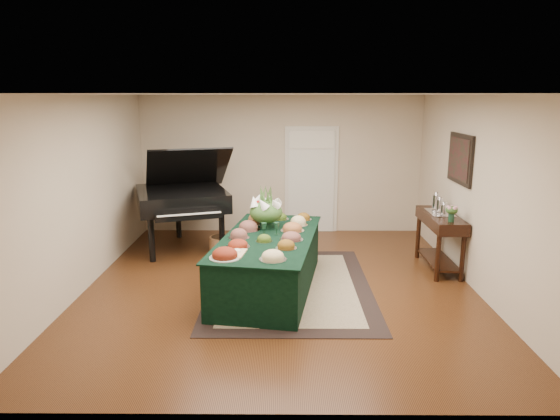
{
  "coord_description": "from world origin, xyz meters",
  "views": [
    {
      "loc": [
        0.05,
        -6.79,
        2.69
      ],
      "look_at": [
        0.0,
        0.3,
        1.05
      ],
      "focal_mm": 32.0,
      "sensor_mm": 36.0,
      "label": 1
    }
  ],
  "objects_px": {
    "buffet_table": "(269,263)",
    "floral_centerpiece": "(266,208)",
    "grand_piano": "(182,198)",
    "mahogany_sideboard": "(440,227)"
  },
  "relations": [
    {
      "from": "grand_piano",
      "to": "buffet_table",
      "type": "bearing_deg",
      "value": -50.93
    },
    {
      "from": "floral_centerpiece",
      "to": "mahogany_sideboard",
      "type": "bearing_deg",
      "value": 8.05
    },
    {
      "from": "floral_centerpiece",
      "to": "grand_piano",
      "type": "xyz_separation_m",
      "value": [
        -1.53,
        1.47,
        -0.15
      ]
    },
    {
      "from": "buffet_table",
      "to": "floral_centerpiece",
      "type": "height_order",
      "value": "floral_centerpiece"
    },
    {
      "from": "buffet_table",
      "to": "floral_centerpiece",
      "type": "bearing_deg",
      "value": 96.04
    },
    {
      "from": "mahogany_sideboard",
      "to": "floral_centerpiece",
      "type": "bearing_deg",
      "value": -171.95
    },
    {
      "from": "floral_centerpiece",
      "to": "mahogany_sideboard",
      "type": "xyz_separation_m",
      "value": [
        2.7,
        0.38,
        -0.38
      ]
    },
    {
      "from": "floral_centerpiece",
      "to": "grand_piano",
      "type": "relative_size",
      "value": 0.24
    },
    {
      "from": "buffet_table",
      "to": "floral_centerpiece",
      "type": "relative_size",
      "value": 5.44
    },
    {
      "from": "grand_piano",
      "to": "mahogany_sideboard",
      "type": "bearing_deg",
      "value": -14.45
    }
  ]
}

